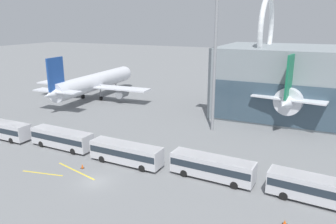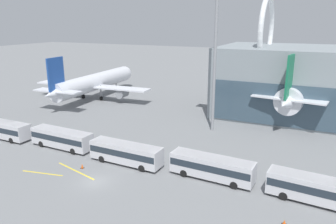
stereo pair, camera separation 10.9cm
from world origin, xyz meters
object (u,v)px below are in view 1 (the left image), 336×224
Objects in this scene: airliner_at_gate_near at (92,83)px; shuttle_bus_4 at (318,189)px; traffic_cone_0 at (82,166)px; shuttle_bus_3 at (212,166)px; airliner_at_gate_far at (305,88)px; shuttle_bus_2 at (126,152)px; shuttle_bus_0 at (3,128)px; traffic_cone_2 at (285,222)px; shuttle_bus_1 at (62,138)px; floodlight_mast at (216,18)px.

shuttle_bus_4 is (56.05, -31.32, -2.60)m from airliner_at_gate_near.
shuttle_bus_4 reaches higher than traffic_cone_0.
airliner_at_gate_far is at bearing 80.68° from shuttle_bus_3.
shuttle_bus_2 and shuttle_bus_3 have the same top height.
shuttle_bus_4 is at bearing 0.87° from shuttle_bus_0.
traffic_cone_2 is at bearing -3.79° from traffic_cone_0.
shuttle_bus_0 is 0.99× the size of shuttle_bus_4.
airliner_at_gate_far is 41.17m from shuttle_bus_3.
airliner_at_gate_near is 3.28× the size of shuttle_bus_4.
shuttle_bus_1 is 16.78× the size of traffic_cone_0.
floodlight_mast is 33.75m from traffic_cone_0.
shuttle_bus_0 is at bearing -175.60° from shuttle_bus_3.
shuttle_bus_3 is at bearing -177.67° from shuttle_bus_4.
shuttle_bus_3 is (12.88, 0.76, 0.00)m from shuttle_bus_2.
shuttle_bus_2 is 0.35× the size of floodlight_mast.
traffic_cone_2 is at bearing -8.51° from shuttle_bus_1.
shuttle_bus_1 is 33.49m from floodlight_mast.
floodlight_mast reaches higher than shuttle_bus_4.
shuttle_bus_2 is at bearing 40.15° from traffic_cone_0.
shuttle_bus_3 reaches higher than traffic_cone_0.
shuttle_bus_1 and shuttle_bus_3 have the same top height.
floodlight_mast is at bearing 121.80° from traffic_cone_2.
shuttle_bus_2 reaches higher than traffic_cone_2.
shuttle_bus_0 and shuttle_bus_4 have the same top height.
shuttle_bus_0 is 12.90m from shuttle_bus_1.
shuttle_bus_4 is (4.05, -40.61, -3.85)m from airliner_at_gate_far.
airliner_at_gate_far is 53.06m from shuttle_bus_1.
airliner_at_gate_near is 53.06m from shuttle_bus_3.
shuttle_bus_0 is at bearing -175.21° from airliner_at_gate_near.
shuttle_bus_2 is 0.99× the size of shuttle_bus_4.
shuttle_bus_3 is at bearing 2.05° from shuttle_bus_1.
shuttle_bus_4 is 6.89m from traffic_cone_2.
traffic_cone_0 is at bearing -147.78° from airliner_at_gate_near.
airliner_at_gate_near is at bearing 163.01° from floodlight_mast.
traffic_cone_0 is at bearing -115.44° from floodlight_mast.
airliner_at_gate_near is 65.16m from traffic_cone_2.
traffic_cone_0 is at bearing -28.79° from shuttle_bus_1.
floodlight_mast reaches higher than traffic_cone_2.
shuttle_bus_3 is at bearing 5.17° from shuttle_bus_2.
floodlight_mast is at bearing 73.39° from shuttle_bus_2.
shuttle_bus_2 is (30.30, -31.50, -2.60)m from airliner_at_gate_near.
traffic_cone_2 is (22.89, -5.90, -1.53)m from shuttle_bus_2.
airliner_at_gate_near reaches higher than shuttle_bus_4.
traffic_cone_2 is (48.65, -5.80, -1.53)m from shuttle_bus_0.
shuttle_bus_3 is at bearing 15.26° from traffic_cone_0.
airliner_at_gate_far reaches higher than shuttle_bus_0.
airliner_at_gate_near is at bearing 98.73° from shuttle_bus_0.
shuttle_bus_4 is at bearing -46.43° from floodlight_mast.
floodlight_mast reaches higher than shuttle_bus_2.
shuttle_bus_1 is 25.75m from shuttle_bus_3.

